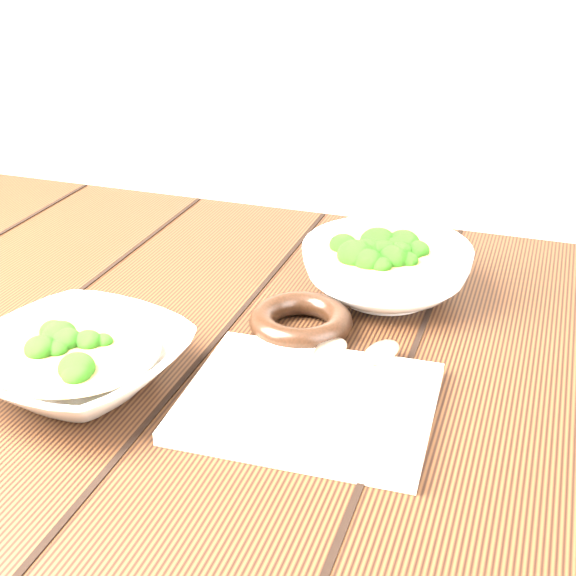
# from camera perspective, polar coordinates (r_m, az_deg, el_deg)

# --- Properties ---
(table) EXTENTS (1.20, 0.80, 0.75)m
(table) POSITION_cam_1_polar(r_m,az_deg,el_deg) (0.90, -3.72, -10.71)
(table) COLOR #311C0E
(table) RESTS_ON ground
(soup_bowl_front) EXTENTS (0.23, 0.23, 0.06)m
(soup_bowl_front) POSITION_cam_1_polar(r_m,az_deg,el_deg) (0.78, -14.71, -5.05)
(soup_bowl_front) COLOR silver
(soup_bowl_front) RESTS_ON table
(soup_bowl_back) EXTENTS (0.26, 0.26, 0.07)m
(soup_bowl_back) POSITION_cam_1_polar(r_m,az_deg,el_deg) (0.93, 6.99, 1.43)
(soup_bowl_back) COLOR silver
(soup_bowl_back) RESTS_ON table
(trivet) EXTENTS (0.14, 0.14, 0.03)m
(trivet) POSITION_cam_1_polar(r_m,az_deg,el_deg) (0.85, 0.93, -2.40)
(trivet) COLOR black
(trivet) RESTS_ON table
(napkin) EXTENTS (0.23, 0.19, 0.01)m
(napkin) POSITION_cam_1_polar(r_m,az_deg,el_deg) (0.74, 1.46, -8.11)
(napkin) COLOR beige
(napkin) RESTS_ON table
(spoon_left) EXTENTS (0.04, 0.19, 0.01)m
(spoon_left) POSITION_cam_1_polar(r_m,az_deg,el_deg) (0.77, 1.89, -5.66)
(spoon_left) COLOR #A59E91
(spoon_left) RESTS_ON napkin
(spoon_right) EXTENTS (0.06, 0.18, 0.01)m
(spoon_right) POSITION_cam_1_polar(r_m,az_deg,el_deg) (0.77, 5.42, -5.69)
(spoon_right) COLOR #A59E91
(spoon_right) RESTS_ON napkin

